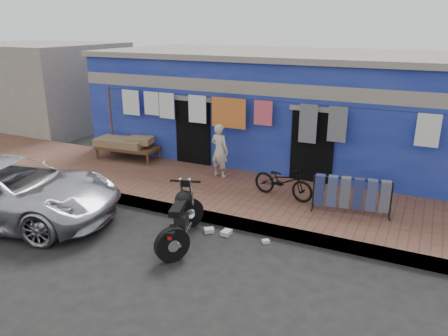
# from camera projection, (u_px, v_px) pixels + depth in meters

# --- Properties ---
(ground) EXTENTS (80.00, 80.00, 0.00)m
(ground) POSITION_uv_depth(u_px,v_px,m) (178.00, 256.00, 8.24)
(ground) COLOR black
(ground) RESTS_ON ground
(sidewalk) EXTENTS (28.00, 3.00, 0.25)m
(sidewalk) POSITION_uv_depth(u_px,v_px,m) (242.00, 196.00, 10.76)
(sidewalk) COLOR brown
(sidewalk) RESTS_ON ground
(curb) EXTENTS (28.00, 0.10, 0.25)m
(curb) POSITION_uv_depth(u_px,v_px,m) (215.00, 218.00, 9.53)
(curb) COLOR gray
(curb) RESTS_ON ground
(building) EXTENTS (12.20, 5.20, 3.36)m
(building) POSITION_uv_depth(u_px,v_px,m) (294.00, 107.00, 13.67)
(building) COLOR navy
(building) RESTS_ON ground
(neighbor_left) EXTENTS (6.00, 5.00, 3.40)m
(neighbor_left) POSITION_uv_depth(u_px,v_px,m) (41.00, 85.00, 18.26)
(neighbor_left) COLOR #9E9384
(neighbor_left) RESTS_ON ground
(clothesline) EXTENTS (10.06, 0.06, 2.10)m
(clothesline) POSITION_uv_depth(u_px,v_px,m) (240.00, 117.00, 11.55)
(clothesline) COLOR brown
(clothesline) RESTS_ON sidewalk
(car) EXTENTS (5.45, 3.48, 1.42)m
(car) POSITION_uv_depth(u_px,v_px,m) (7.00, 190.00, 9.55)
(car) COLOR silver
(car) RESTS_ON ground
(seated_person) EXTENTS (0.57, 0.43, 1.43)m
(seated_person) POSITION_uv_depth(u_px,v_px,m) (220.00, 151.00, 11.56)
(seated_person) COLOR beige
(seated_person) RESTS_ON sidewalk
(bicycle) EXTENTS (1.60, 0.81, 0.98)m
(bicycle) POSITION_uv_depth(u_px,v_px,m) (283.00, 177.00, 10.21)
(bicycle) COLOR black
(bicycle) RESTS_ON sidewalk
(motorcycle) EXTENTS (1.69, 2.15, 1.15)m
(motorcycle) POSITION_uv_depth(u_px,v_px,m) (181.00, 216.00, 8.55)
(motorcycle) COLOR black
(motorcycle) RESTS_ON ground
(charpoy) EXTENTS (2.15, 1.32, 0.66)m
(charpoy) POSITION_uv_depth(u_px,v_px,m) (128.00, 148.00, 13.19)
(charpoy) COLOR brown
(charpoy) RESTS_ON sidewalk
(jeans_rack) EXTENTS (1.81, 0.84, 0.82)m
(jeans_rack) POSITION_uv_depth(u_px,v_px,m) (351.00, 195.00, 9.40)
(jeans_rack) COLOR black
(jeans_rack) RESTS_ON sidewalk
(litter_a) EXTENTS (0.26, 0.25, 0.09)m
(litter_a) POSITION_uv_depth(u_px,v_px,m) (209.00, 230.00, 9.15)
(litter_a) COLOR silver
(litter_a) RESTS_ON ground
(litter_b) EXTENTS (0.17, 0.17, 0.07)m
(litter_b) POSITION_uv_depth(u_px,v_px,m) (266.00, 241.00, 8.71)
(litter_b) COLOR silver
(litter_b) RESTS_ON ground
(litter_c) EXTENTS (0.19, 0.23, 0.09)m
(litter_c) POSITION_uv_depth(u_px,v_px,m) (226.00, 233.00, 9.05)
(litter_c) COLOR silver
(litter_c) RESTS_ON ground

